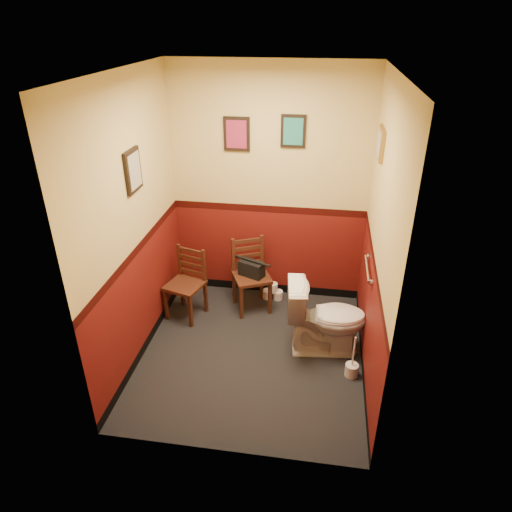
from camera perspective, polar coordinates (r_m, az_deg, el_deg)
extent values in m
cube|color=black|center=(4.78, -0.46, -12.05)|extent=(2.20, 2.40, 0.00)
cube|color=silver|center=(3.68, -0.64, 22.09)|extent=(2.20, 2.40, 0.00)
cube|color=#5D120E|center=(5.15, 1.62, 8.39)|extent=(2.20, 0.00, 2.70)
cube|color=#5D120E|center=(3.03, -4.18, -6.95)|extent=(2.20, 0.00, 2.70)
cube|color=#5D120E|center=(4.35, -15.03, 3.57)|extent=(0.00, 2.40, 2.70)
cube|color=#5D120E|center=(4.04, 15.08, 1.62)|extent=(0.00, 2.40, 2.70)
cylinder|color=silver|center=(4.44, 13.73, -1.55)|extent=(0.03, 0.50, 0.03)
cylinder|color=silver|center=(4.22, 14.21, -3.23)|extent=(0.02, 0.06, 0.06)
cylinder|color=silver|center=(4.66, 13.79, -0.06)|extent=(0.02, 0.06, 0.06)
cube|color=black|center=(5.01, -2.43, 14.99)|extent=(0.28, 0.03, 0.36)
cube|color=maroon|center=(5.00, -2.47, 14.95)|extent=(0.22, 0.01, 0.30)
cube|color=black|center=(4.92, 4.68, 15.29)|extent=(0.26, 0.03, 0.34)
cube|color=#25766E|center=(4.91, 4.67, 15.24)|extent=(0.20, 0.01, 0.28)
cube|color=black|center=(4.25, -15.13, 10.25)|extent=(0.03, 0.30, 0.38)
cube|color=#9E967C|center=(4.25, -14.92, 10.25)|extent=(0.01, 0.24, 0.31)
cube|color=olive|center=(4.36, 15.34, 13.42)|extent=(0.03, 0.34, 0.28)
cube|color=#9E967C|center=(4.36, 15.11, 13.44)|extent=(0.01, 0.28, 0.22)
imported|color=white|center=(4.65, 8.75, -7.69)|extent=(0.85, 0.54, 0.79)
cylinder|color=silver|center=(4.59, 11.85, -13.77)|extent=(0.13, 0.13, 0.13)
cylinder|color=silver|center=(4.46, 12.12, -11.74)|extent=(0.02, 0.02, 0.36)
cube|color=#442014|center=(5.15, -8.89, -3.64)|extent=(0.47, 0.47, 0.04)
cube|color=#442014|center=(5.24, -11.17, -5.93)|extent=(0.04, 0.04, 0.40)
cube|color=#442014|center=(5.45, -9.22, -4.25)|extent=(0.04, 0.04, 0.40)
cube|color=#442014|center=(5.08, -8.20, -6.85)|extent=(0.04, 0.04, 0.40)
cube|color=#442014|center=(5.30, -6.32, -5.08)|extent=(0.04, 0.04, 0.40)
cube|color=#442014|center=(5.25, -9.53, -0.52)|extent=(0.04, 0.04, 0.40)
cube|color=#442014|center=(5.09, -6.53, -1.26)|extent=(0.04, 0.04, 0.40)
cube|color=#442014|center=(5.23, -7.97, -1.96)|extent=(0.30, 0.11, 0.04)
cube|color=#442014|center=(5.18, -8.03, -1.10)|extent=(0.30, 0.11, 0.04)
cube|color=#442014|center=(5.14, -8.10, -0.23)|extent=(0.30, 0.11, 0.04)
cube|color=#442014|center=(5.10, -8.17, 0.65)|extent=(0.30, 0.11, 0.04)
cube|color=#442014|center=(5.21, -0.55, -2.62)|extent=(0.52, 0.52, 0.04)
cube|color=#442014|center=(5.15, -1.85, -5.83)|extent=(0.05, 0.05, 0.42)
cube|color=#442014|center=(5.43, -2.74, -3.91)|extent=(0.05, 0.05, 0.42)
cube|color=#442014|center=(5.23, 1.75, -5.26)|extent=(0.05, 0.05, 0.42)
cube|color=#442014|center=(5.50, 0.69, -3.40)|extent=(0.05, 0.05, 0.42)
cube|color=#442014|center=(5.22, -2.85, 0.05)|extent=(0.05, 0.05, 0.42)
cube|color=#442014|center=(5.30, 0.71, 0.53)|extent=(0.05, 0.05, 0.42)
cube|color=#442014|center=(5.31, -1.05, -0.83)|extent=(0.30, 0.15, 0.04)
cube|color=#442014|center=(5.27, -1.06, 0.07)|extent=(0.30, 0.15, 0.04)
cube|color=#442014|center=(5.22, -1.07, 0.98)|extent=(0.30, 0.15, 0.04)
cube|color=#442014|center=(5.18, -1.08, 1.90)|extent=(0.30, 0.15, 0.04)
cube|color=black|center=(5.16, -0.55, -1.60)|extent=(0.31, 0.24, 0.18)
cylinder|color=black|center=(5.11, -0.56, -0.57)|extent=(0.24, 0.12, 0.02)
cylinder|color=silver|center=(5.59, 1.44, -4.77)|extent=(0.12, 0.12, 0.11)
cylinder|color=silver|center=(5.57, 2.75, -4.88)|extent=(0.12, 0.12, 0.11)
cylinder|color=silver|center=(5.51, 2.10, -3.95)|extent=(0.12, 0.12, 0.11)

